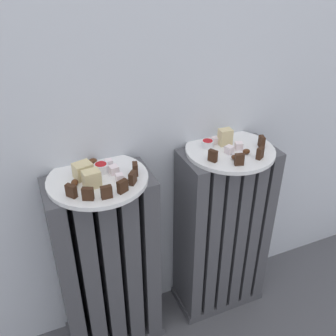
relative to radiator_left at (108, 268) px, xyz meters
The scene contains 31 objects.
radiator_left is the anchor object (origin of this frame).
radiator_right 0.41m from the radiator_left, ahead, with size 0.31×0.16×0.64m.
plate_left 0.33m from the radiator_left, ahead, with size 0.27×0.27×0.01m, color white.
plate_right 0.53m from the radiator_left, ahead, with size 0.27×0.27×0.01m, color white.
dark_cake_slice_left_0 0.37m from the radiator_left, 141.89° to the right, with size 0.03×0.01×0.03m, color #382114.
dark_cake_slice_left_1 0.37m from the radiator_left, 116.46° to the right, with size 0.03×0.01×0.03m, color #382114.
dark_cake_slice_left_2 0.37m from the radiator_left, 91.03° to the right, with size 0.03×0.01×0.03m, color #382114.
dark_cake_slice_left_3 0.37m from the radiator_left, 65.59° to the right, with size 0.03×0.01×0.03m, color #382114.
dark_cake_slice_left_4 0.37m from the radiator_left, 40.16° to the right, with size 0.03×0.01×0.03m, color #382114.
dark_cake_slice_left_5 0.37m from the radiator_left, 14.72° to the right, with size 0.03×0.01×0.03m, color #382114.
marble_cake_slice_left_0 0.36m from the radiator_left, 157.12° to the left, with size 0.05×0.04×0.04m, color beige.
marble_cake_slice_left_1 0.36m from the radiator_left, 120.77° to the right, with size 0.04×0.03×0.05m, color beige.
turkish_delight_left_0 0.35m from the radiator_left, 37.79° to the right, with size 0.02×0.02×0.02m, color white.
turkish_delight_left_1 0.35m from the radiator_left, 129.63° to the left, with size 0.02×0.02×0.02m, color white.
turkish_delight_left_2 0.35m from the radiator_left, 45.78° to the left, with size 0.02×0.02×0.02m, color white.
turkish_delight_left_3 0.35m from the radiator_left, ahead, with size 0.02×0.02×0.02m, color white.
medjool_date_left_0 0.35m from the radiator_left, 166.15° to the right, with size 0.03×0.02×0.02m, color #4C2814.
medjool_date_left_1 0.35m from the radiator_left, 85.48° to the left, with size 0.03×0.02×0.01m, color #4C2814.
jam_bowl_left 0.35m from the radiator_left, 53.60° to the left, with size 0.04×0.04×0.03m.
dark_cake_slice_right_0 0.48m from the radiator_left, ahead, with size 0.03×0.01×0.03m, color #382114.
dark_cake_slice_right_1 0.53m from the radiator_left, 13.65° to the right, with size 0.03×0.01×0.03m, color #382114.
dark_cake_slice_right_2 0.58m from the radiator_left, 10.49° to the right, with size 0.03×0.01×0.03m, color #382114.
dark_cake_slice_right_3 0.62m from the radiator_left, ahead, with size 0.03×0.01×0.03m, color #382114.
marble_cake_slice_right_0 0.55m from the radiator_left, ahead, with size 0.04×0.03×0.05m, color beige.
turkish_delight_right_0 0.52m from the radiator_left, ahead, with size 0.02×0.02×0.02m, color white.
turkish_delight_right_1 0.55m from the radiator_left, ahead, with size 0.02×0.02×0.02m, color white.
turkish_delight_right_2 0.53m from the radiator_left, ahead, with size 0.02×0.02×0.02m, color white.
medjool_date_right_0 0.56m from the radiator_left, ahead, with size 0.02×0.02×0.02m, color #4C2814.
medjool_date_right_1 0.52m from the radiator_left, ahead, with size 0.03×0.02×0.01m, color #4C2814.
jam_bowl_right 0.50m from the radiator_left, ahead, with size 0.04×0.04×0.02m.
fork 0.53m from the radiator_left, ahead, with size 0.03×0.10×0.00m.
Camera 1 is at (-0.37, -0.59, 1.20)m, focal length 41.12 mm.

